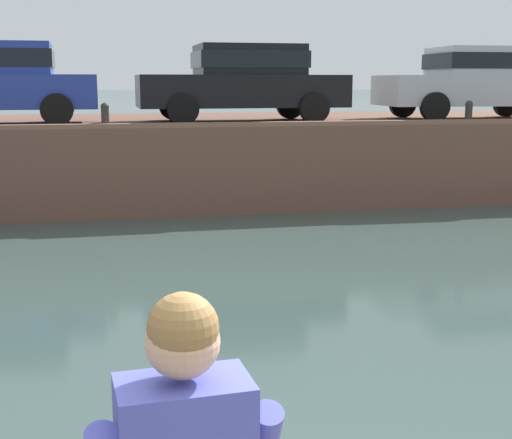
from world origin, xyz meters
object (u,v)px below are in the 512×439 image
Objects in this scene: car_right_inner_silver at (477,80)px; mooring_bollard_east at (469,111)px; mooring_bollard_mid at (105,114)px; car_centre_black at (244,80)px.

car_right_inner_silver is 9.42× the size of mooring_bollard_east.
mooring_bollard_mid is 7.03m from mooring_bollard_east.
car_centre_black and car_right_inner_silver have the same top height.
mooring_bollard_east is at bearing -19.47° from car_centre_black.
mooring_bollard_mid is (-7.99, -1.49, -0.61)m from car_right_inner_silver.
car_right_inner_silver is at bearing -0.04° from car_centre_black.
car_centre_black is 9.43× the size of mooring_bollard_east.
car_centre_black reaches higher than mooring_bollard_east.
mooring_bollard_mid is at bearing -169.42° from car_right_inner_silver.
car_centre_black reaches higher than mooring_bollard_mid.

